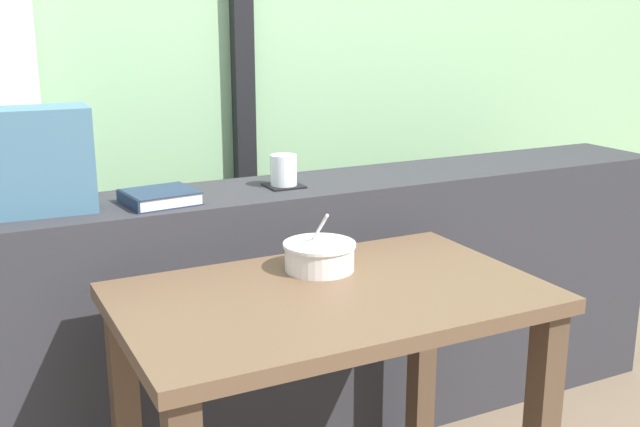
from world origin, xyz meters
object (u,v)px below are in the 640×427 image
object	(u,v)px
breakfast_table	(331,345)
soup_bowl	(319,256)
closed_book	(159,197)
throw_pillow	(24,162)
juice_glass	(284,171)
coaster_square	(284,186)

from	to	relation	value
breakfast_table	soup_bowl	distance (m)	0.22
closed_book	throw_pillow	size ratio (longest dim) A/B	0.61
closed_book	throw_pillow	bearing A→B (deg)	171.82
juice_glass	closed_book	size ratio (longest dim) A/B	0.45
coaster_square	closed_book	distance (m)	0.37
throw_pillow	soup_bowl	bearing A→B (deg)	-33.42
soup_bowl	juice_glass	bearing A→B (deg)	78.13
breakfast_table	coaster_square	distance (m)	0.60
breakfast_table	closed_book	xyz separation A→B (m)	(-0.25, 0.49, 0.27)
closed_book	soup_bowl	distance (m)	0.47
breakfast_table	closed_book	bearing A→B (deg)	116.62
juice_glass	soup_bowl	world-z (taller)	juice_glass
juice_glass	throw_pillow	world-z (taller)	throw_pillow
juice_glass	throw_pillow	xyz separation A→B (m)	(-0.69, 0.01, 0.09)
juice_glass	closed_book	distance (m)	0.37
coaster_square	juice_glass	bearing A→B (deg)	0.00
juice_glass	breakfast_table	bearing A→B (deg)	-103.08
throw_pillow	coaster_square	bearing A→B (deg)	-0.83
coaster_square	throw_pillow	world-z (taller)	throw_pillow
breakfast_table	closed_book	distance (m)	0.61
soup_bowl	closed_book	bearing A→B (deg)	129.23
breakfast_table	coaster_square	bearing A→B (deg)	76.92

